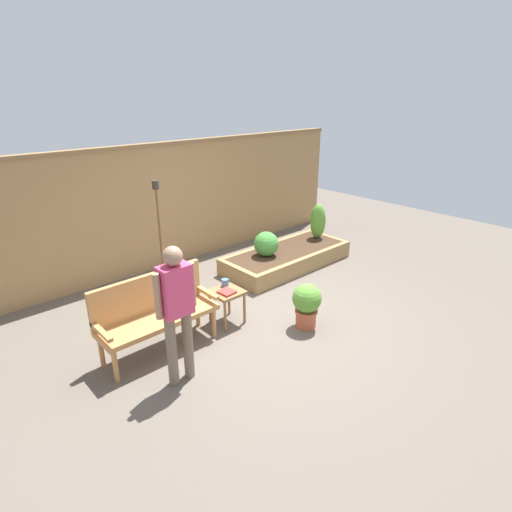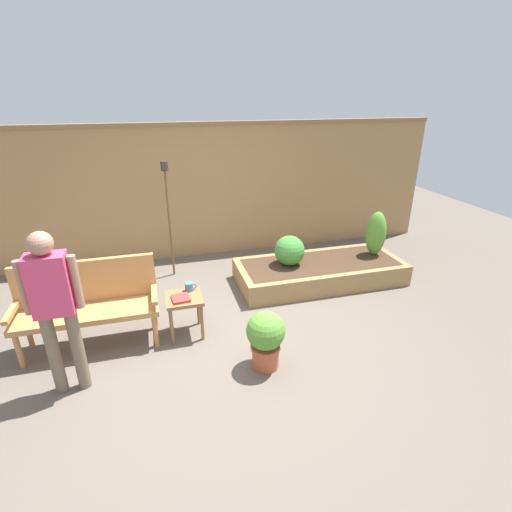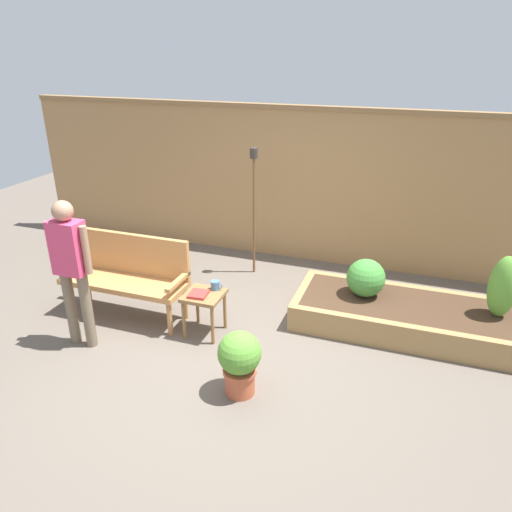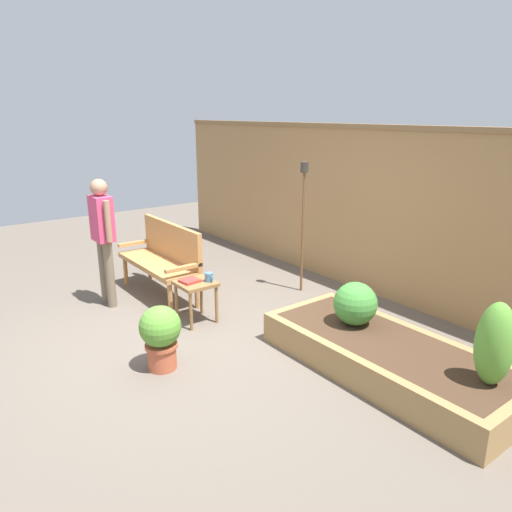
% 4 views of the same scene
% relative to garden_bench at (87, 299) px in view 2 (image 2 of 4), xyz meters
% --- Properties ---
extents(ground_plane, '(14.00, 14.00, 0.00)m').
position_rel_garden_bench_xyz_m(ground_plane, '(1.40, -0.39, -0.54)').
color(ground_plane, '#60564C').
extents(fence_back, '(8.40, 0.14, 2.16)m').
position_rel_garden_bench_xyz_m(fence_back, '(1.40, 2.21, 0.55)').
color(fence_back, '#A37A4C').
rests_on(fence_back, ground_plane).
extents(garden_bench, '(1.44, 0.48, 0.94)m').
position_rel_garden_bench_xyz_m(garden_bench, '(0.00, 0.00, 0.00)').
color(garden_bench, '#B77F47').
rests_on(garden_bench, ground_plane).
extents(side_table, '(0.40, 0.40, 0.48)m').
position_rel_garden_bench_xyz_m(side_table, '(1.00, -0.12, -0.15)').
color(side_table, olive).
rests_on(side_table, ground_plane).
extents(cup_on_table, '(0.13, 0.09, 0.10)m').
position_rel_garden_bench_xyz_m(cup_on_table, '(1.08, 0.01, -0.01)').
color(cup_on_table, teal).
rests_on(cup_on_table, side_table).
extents(book_on_table, '(0.20, 0.22, 0.03)m').
position_rel_garden_bench_xyz_m(book_on_table, '(0.96, -0.17, -0.05)').
color(book_on_table, '#B2332D').
rests_on(book_on_table, side_table).
extents(potted_boxwood, '(0.39, 0.39, 0.62)m').
position_rel_garden_bench_xyz_m(potted_boxwood, '(1.71, -0.91, -0.19)').
color(potted_boxwood, '#B75638').
rests_on(potted_boxwood, ground_plane).
extents(raised_planter_bed, '(2.40, 1.00, 0.30)m').
position_rel_garden_bench_xyz_m(raised_planter_bed, '(3.03, 0.70, -0.39)').
color(raised_planter_bed, '#997547').
rests_on(raised_planter_bed, ground_plane).
extents(shrub_near_bench, '(0.43, 0.43, 0.43)m').
position_rel_garden_bench_xyz_m(shrub_near_bench, '(2.57, 0.76, -0.03)').
color(shrub_near_bench, brown).
rests_on(shrub_near_bench, raised_planter_bed).
extents(shrub_far_corner, '(0.29, 0.29, 0.67)m').
position_rel_garden_bench_xyz_m(shrub_far_corner, '(3.93, 0.76, 0.09)').
color(shrub_far_corner, brown).
rests_on(shrub_far_corner, raised_planter_bed).
extents(tiki_torch, '(0.10, 0.10, 1.71)m').
position_rel_garden_bench_xyz_m(tiki_torch, '(0.98, 1.50, 0.62)').
color(tiki_torch, brown).
rests_on(tiki_torch, ground_plane).
extents(person_by_bench, '(0.47, 0.20, 1.56)m').
position_rel_garden_bench_xyz_m(person_by_bench, '(-0.12, -0.73, 0.39)').
color(person_by_bench, '#70604C').
rests_on(person_by_bench, ground_plane).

